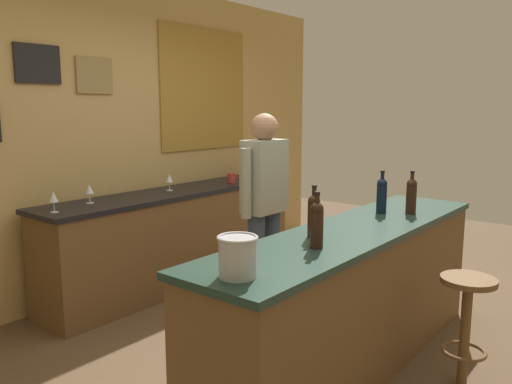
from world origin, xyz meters
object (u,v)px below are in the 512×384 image
wine_glass_b (89,190)px  wine_bottle_c (382,194)px  wine_bottle_a (317,223)px  wine_glass_d (242,169)px  wine_bottle_b (314,214)px  coffee_mug (232,178)px  ice_bucket (238,256)px  bar_stool (466,313)px  wine_glass_c (169,179)px  bartender (264,202)px  wine_glass_a (53,198)px  wine_bottle_d (411,195)px

wine_glass_b → wine_bottle_c: bearing=-63.2°
wine_bottle_a → wine_glass_d: (1.84, 2.08, -0.05)m
wine_bottle_b → wine_glass_d: size_ratio=1.97×
wine_glass_b → coffee_mug: size_ratio=1.24×
ice_bucket → wine_glass_d: ice_bucket is taller
wine_bottle_c → ice_bucket: 1.69m
wine_bottle_c → wine_glass_d: bearing=68.4°
bar_stool → wine_glass_c: size_ratio=4.39×
wine_glass_c → wine_bottle_b: bearing=-108.8°
wine_bottle_b → bartender: bearing=53.8°
wine_glass_b → wine_bottle_b: bearing=-85.9°
wine_bottle_c → ice_bucket: (-1.69, -0.11, -0.04)m
wine_bottle_a → wine_bottle_b: same height
wine_bottle_c → wine_glass_d: 2.10m
bartender → wine_bottle_a: bartender is taller
wine_glass_c → wine_glass_a: bearing=-175.7°
bartender → wine_bottle_c: bartender is taller
bar_stool → coffee_mug: 2.80m
wine_glass_b → wine_glass_c: (0.83, -0.02, 0.00)m
wine_glass_d → coffee_mug: 0.25m
bartender → wine_bottle_c: (0.27, -0.85, 0.12)m
coffee_mug → wine_glass_c: bearing=171.4°
wine_bottle_a → wine_glass_c: (0.86, 2.14, -0.05)m
wine_glass_d → coffee_mug: wine_glass_d is taller
bartender → wine_glass_c: bartender is taller
wine_bottle_a → ice_bucket: 0.63m
wine_glass_a → wine_glass_d: size_ratio=1.00×
wine_glass_a → ice_bucket: bearing=-98.1°
bartender → wine_bottle_c: 0.90m
bar_stool → wine_glass_c: (0.12, 2.73, 0.55)m
bartender → wine_bottle_d: (0.38, -1.02, 0.12)m
wine_bottle_d → wine_glass_c: bearing=98.1°
wine_bottle_d → coffee_mug: 2.12m
wine_bottle_b → wine_glass_d: (1.65, 1.95, -0.05)m
wine_bottle_c → wine_bottle_d: size_ratio=1.00×
ice_bucket → wine_glass_b: ice_bucket is taller
bartender → wine_bottle_b: 1.05m
bar_stool → wine_bottle_d: bearing=51.4°
wine_bottle_d → bar_stool: bearing=-128.6°
wine_bottle_b → wine_bottle_c: (0.88, -0.01, 0.00)m
wine_glass_d → wine_glass_a: bearing=-179.2°
wine_bottle_d → wine_glass_a: (-1.51, 2.09, -0.05)m
wine_glass_a → wine_glass_b: 0.39m
wine_bottle_b → wine_glass_c: (0.68, 2.01, -0.05)m
wine_glass_b → wine_glass_c: 0.83m
wine_glass_b → wine_glass_c: bearing=-1.5°
wine_bottle_c → wine_bottle_d: 0.20m
wine_bottle_a → ice_bucket: wine_bottle_a is taller
wine_glass_a → coffee_mug: (1.94, -0.02, -0.06)m
bartender → wine_glass_b: bartender is taller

